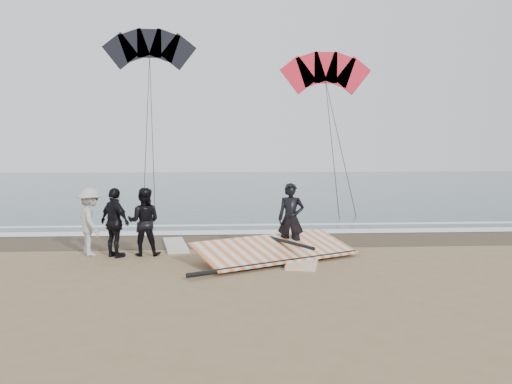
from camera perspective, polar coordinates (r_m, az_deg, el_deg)
ground at (r=11.04m, az=2.29°, el=-9.52°), size 120.00×120.00×0.00m
sea at (r=43.74m, az=-2.32°, el=0.95°), size 120.00×54.00×0.02m
wet_sand at (r=15.42m, az=0.50°, el=-5.48°), size 120.00×2.80×0.01m
foam_near at (r=16.80m, az=0.14°, el=-4.59°), size 120.00×0.90×0.01m
foam_far at (r=18.47m, az=-0.23°, el=-3.76°), size 120.00×0.45×0.01m
man_main at (r=13.12m, az=4.01°, el=-3.09°), size 0.76×0.57×1.89m
board_white at (r=12.65m, az=5.53°, el=-7.49°), size 1.26×2.58×0.10m
board_cream at (r=14.53m, az=-9.20°, el=-5.99°), size 0.95×2.24×0.09m
trio_cluster at (r=13.46m, az=-15.94°, el=-3.30°), size 2.40×1.47×1.79m
sail_rig at (r=12.67m, az=1.96°, el=-6.78°), size 4.36×3.61×0.52m
kite_red at (r=33.57m, az=7.96°, el=13.05°), size 6.51×6.57×15.01m
kite_dark at (r=37.45m, az=-12.07°, el=15.41°), size 7.37×6.84×16.59m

